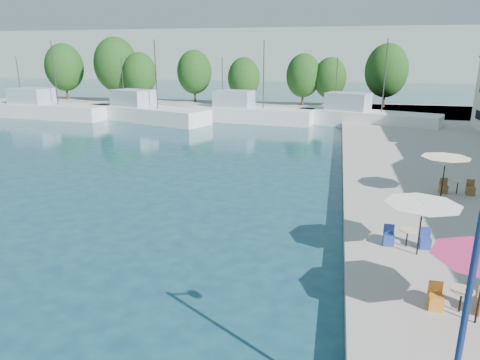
% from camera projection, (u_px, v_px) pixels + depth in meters
% --- Properties ---
extents(quay_far, '(90.00, 16.00, 0.60)m').
position_uv_depth(quay_far, '(246.00, 109.00, 63.98)').
color(quay_far, '#A7A197').
rests_on(quay_far, ground).
extents(hill_west, '(180.00, 40.00, 16.00)m').
position_uv_depth(hill_west, '(240.00, 55.00, 153.47)').
color(hill_west, gray).
rests_on(hill_west, ground).
extents(hill_east, '(140.00, 40.00, 12.00)m').
position_uv_depth(hill_east, '(436.00, 60.00, 157.89)').
color(hill_east, gray).
rests_on(hill_east, ground).
extents(trawler_01, '(17.51, 6.23, 10.20)m').
position_uv_depth(trawler_01, '(46.00, 109.00, 57.03)').
color(trawler_01, silver).
rests_on(trawler_01, ground).
extents(trawler_02, '(17.36, 10.03, 10.20)m').
position_uv_depth(trawler_02, '(146.00, 112.00, 54.06)').
color(trawler_02, silver).
rests_on(trawler_02, ground).
extents(trawler_03, '(15.77, 5.98, 10.20)m').
position_uv_depth(trawler_03, '(248.00, 113.00, 53.33)').
color(trawler_03, silver).
rests_on(trawler_03, ground).
extents(trawler_04, '(16.38, 9.27, 10.20)m').
position_uv_depth(trawler_04, '(363.00, 117.00, 49.91)').
color(trawler_04, white).
rests_on(trawler_04, ground).
extents(tree_01, '(6.32, 6.32, 9.36)m').
position_uv_depth(tree_01, '(64.00, 67.00, 72.52)').
color(tree_01, '#3F2B19').
rests_on(tree_01, quay_far).
extents(tree_02, '(6.93, 6.93, 10.26)m').
position_uv_depth(tree_02, '(116.00, 65.00, 69.11)').
color(tree_02, '#3F2B19').
rests_on(tree_02, quay_far).
extents(tree_03, '(5.34, 5.34, 7.90)m').
position_uv_depth(tree_03, '(140.00, 74.00, 67.69)').
color(tree_03, '#3F2B19').
rests_on(tree_03, quay_far).
extents(tree_04, '(5.58, 5.58, 8.25)m').
position_uv_depth(tree_04, '(194.00, 72.00, 69.18)').
color(tree_04, '#3F2B19').
rests_on(tree_04, quay_far).
extents(tree_05, '(4.82, 4.82, 7.13)m').
position_uv_depth(tree_05, '(244.00, 78.00, 64.11)').
color(tree_05, '#3F2B19').
rests_on(tree_05, quay_far).
extents(tree_06, '(5.19, 5.19, 7.69)m').
position_uv_depth(tree_06, '(303.00, 76.00, 64.47)').
color(tree_06, '#3F2B19').
rests_on(tree_06, quay_far).
extents(tree_07, '(4.83, 4.83, 7.15)m').
position_uv_depth(tree_07, '(330.00, 78.00, 63.70)').
color(tree_07, '#3F2B19').
rests_on(tree_07, quay_far).
extents(tree_08, '(6.14, 6.14, 9.09)m').
position_uv_depth(tree_08, '(386.00, 71.00, 61.96)').
color(tree_08, '#3F2B19').
rests_on(tree_08, quay_far).
extents(umbrella_white, '(2.85, 2.85, 2.10)m').
position_uv_depth(umbrella_white, '(422.00, 210.00, 16.21)').
color(umbrella_white, black).
rests_on(umbrella_white, quay_right).
extents(umbrella_cream, '(2.59, 2.59, 2.20)m').
position_uv_depth(umbrella_cream, '(445.00, 162.00, 23.09)').
color(umbrella_cream, black).
rests_on(umbrella_cream, quay_right).
extents(cafe_table_01, '(1.82, 0.70, 0.76)m').
position_uv_depth(cafe_table_01, '(460.00, 303.00, 12.94)').
color(cafe_table_01, black).
rests_on(cafe_table_01, quay_right).
extents(cafe_table_02, '(1.82, 0.70, 0.76)m').
position_uv_depth(cafe_table_02, '(407.00, 240.00, 17.35)').
color(cafe_table_02, black).
rests_on(cafe_table_02, quay_right).
extents(cafe_table_03, '(1.82, 0.70, 0.76)m').
position_uv_depth(cafe_table_03, '(457.00, 189.00, 23.92)').
color(cafe_table_03, black).
rests_on(cafe_table_03, quay_right).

